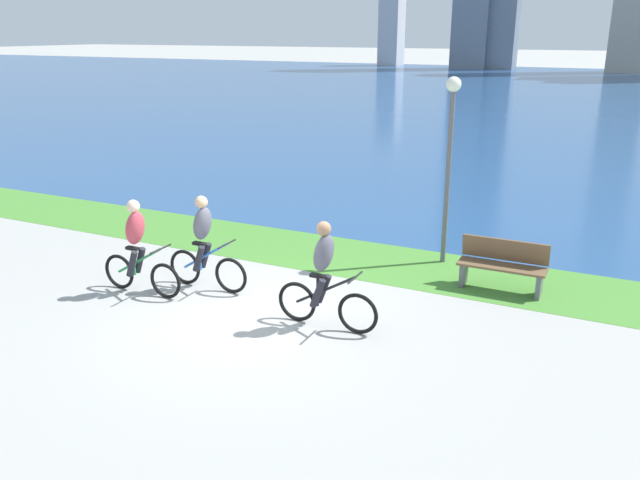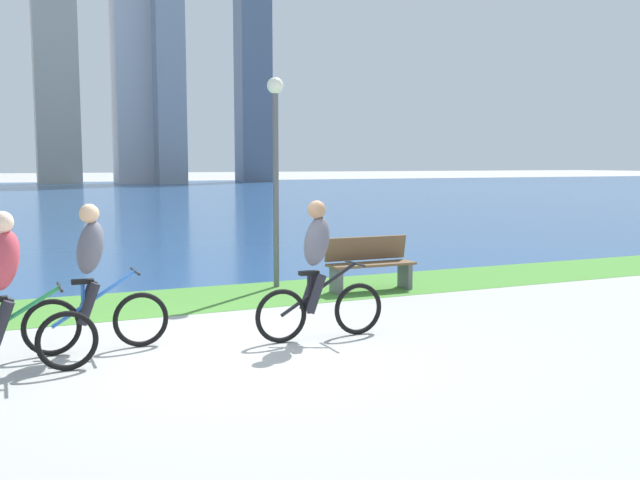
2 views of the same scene
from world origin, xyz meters
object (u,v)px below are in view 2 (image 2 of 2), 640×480
cyclist_distant_rear (7,295)px  lamppost_tall (276,149)px  cyclist_lead (318,271)px  bench_near_path (370,264)px  cyclist_trailing (93,279)px

cyclist_distant_rear → lamppost_tall: size_ratio=0.47×
cyclist_lead → cyclist_distant_rear: 3.45m
cyclist_distant_rear → bench_near_path: (5.60, 2.89, -0.38)m
lamppost_tall → cyclist_distant_rear: bearing=-138.2°
cyclist_trailing → cyclist_distant_rear: 1.12m
cyclist_trailing → lamppost_tall: bearing=42.9°
cyclist_lead → cyclist_trailing: 2.60m
cyclist_distant_rear → cyclist_trailing: bearing=37.3°
cyclist_distant_rear → lamppost_tall: bearing=41.8°
bench_near_path → cyclist_lead: bearing=-128.5°
cyclist_lead → cyclist_distant_rear: cyclist_lead is taller
cyclist_lead → cyclist_trailing: (-2.56, 0.50, -0.00)m
cyclist_trailing → bench_near_path: 5.21m
cyclist_lead → bench_near_path: 3.47m
cyclist_trailing → lamppost_tall: size_ratio=0.47×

